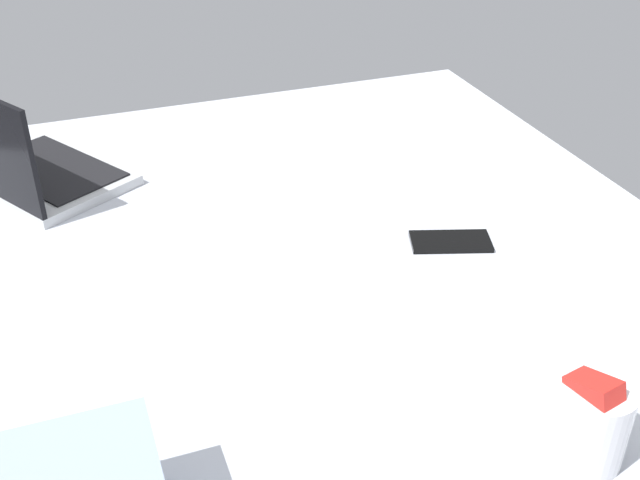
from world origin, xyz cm
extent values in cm
cube|color=#B7BCC6|center=(0.00, 0.00, 9.00)|extent=(180.00, 140.00, 18.00)
cube|color=#B7BABC|center=(59.58, 37.38, 19.00)|extent=(40.12, 36.65, 2.00)
cube|color=black|center=(60.34, 36.09, 20.20)|extent=(33.61, 29.45, 0.40)
cylinder|color=silver|center=(-39.15, -19.90, 23.50)|extent=(9.00, 9.00, 11.00)
cube|color=red|center=(-38.58, -19.02, 21.51)|extent=(6.40, 6.86, 5.56)
cube|color=yellow|center=(-40.07, -19.97, 24.12)|extent=(5.85, 6.13, 4.56)
cube|color=#268C33|center=(-38.44, -21.72, 26.73)|extent=(6.29, 6.29, 3.07)
cube|color=red|center=(-39.11, -19.06, 29.34)|extent=(7.07, 5.18, 4.10)
cube|color=black|center=(10.33, -28.04, 18.40)|extent=(10.86, 15.43, 0.80)
camera|label=1|loc=(-92.05, 33.97, 91.80)|focal=44.23mm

